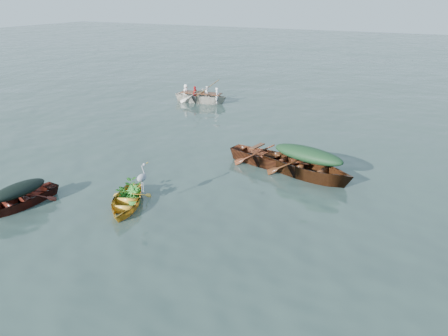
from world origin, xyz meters
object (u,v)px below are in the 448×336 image
object	(u,v)px
dark_covered_boat	(21,206)
heron	(142,182)
yellow_dinghy	(126,207)
green_tarp_boat	(306,177)
rowed_boat	(201,102)
open_wooden_boat	(269,166)

from	to	relation	value
dark_covered_boat	heron	xyz separation A→B (m)	(3.49, 1.73, 0.86)
yellow_dinghy	green_tarp_boat	size ratio (longest dim) A/B	0.59
rowed_boat	heron	size ratio (longest dim) A/B	5.00
dark_covered_boat	heron	size ratio (longest dim) A/B	3.69
open_wooden_boat	rowed_boat	bearing A→B (deg)	54.13
green_tarp_boat	open_wooden_boat	size ratio (longest dim) A/B	1.06
open_wooden_boat	green_tarp_boat	bearing A→B (deg)	-93.45
open_wooden_boat	heron	bearing A→B (deg)	166.62
yellow_dinghy	rowed_boat	xyz separation A→B (m)	(-4.87, 13.27, 0.00)
green_tarp_boat	yellow_dinghy	bearing A→B (deg)	152.58
open_wooden_boat	heron	distance (m)	5.58
dark_covered_boat	green_tarp_boat	distance (m)	9.73
yellow_dinghy	rowed_boat	world-z (taller)	rowed_boat
green_tarp_boat	rowed_boat	xyz separation A→B (m)	(-9.20, 8.36, 0.00)
dark_covered_boat	rowed_boat	world-z (taller)	rowed_boat
dark_covered_boat	heron	world-z (taller)	heron
yellow_dinghy	green_tarp_boat	world-z (taller)	green_tarp_boat
dark_covered_boat	open_wooden_boat	distance (m)	8.87
open_wooden_boat	heron	world-z (taller)	heron
yellow_dinghy	open_wooden_boat	world-z (taller)	open_wooden_boat
dark_covered_boat	rowed_boat	bearing A→B (deg)	101.98
green_tarp_boat	heron	world-z (taller)	heron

